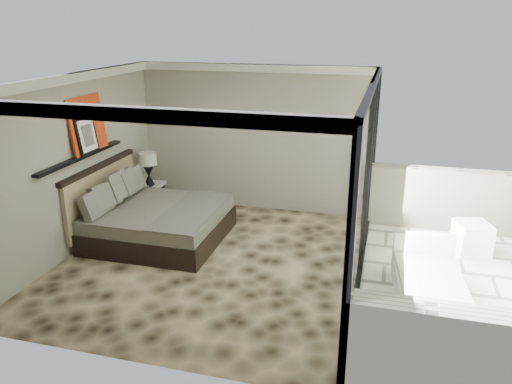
% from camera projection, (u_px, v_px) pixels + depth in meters
% --- Properties ---
extents(floor, '(5.00, 5.00, 0.00)m').
position_uv_depth(floor, '(212.00, 261.00, 7.75)').
color(floor, black).
rests_on(floor, ground).
extents(ceiling, '(4.50, 5.00, 0.02)m').
position_uv_depth(ceiling, '(206.00, 79.00, 6.85)').
color(ceiling, silver).
rests_on(ceiling, back_wall).
extents(back_wall, '(4.50, 0.02, 2.80)m').
position_uv_depth(back_wall, '(254.00, 139.00, 9.57)').
color(back_wall, gray).
rests_on(back_wall, floor).
extents(left_wall, '(0.02, 5.00, 2.80)m').
position_uv_depth(left_wall, '(75.00, 164.00, 7.85)').
color(left_wall, gray).
rests_on(left_wall, floor).
extents(glass_wall, '(0.08, 5.00, 2.80)m').
position_uv_depth(glass_wall, '(365.00, 188.00, 6.74)').
color(glass_wall, white).
rests_on(glass_wall, floor).
extents(terrace_slab, '(3.00, 5.00, 0.12)m').
position_uv_depth(terrace_slab, '(469.00, 298.00, 6.84)').
color(terrace_slab, beige).
rests_on(terrace_slab, ground).
extents(picture_ledge, '(0.12, 2.20, 0.05)m').
position_uv_depth(picture_ledge, '(81.00, 157.00, 7.90)').
color(picture_ledge, black).
rests_on(picture_ledge, left_wall).
extents(bed, '(2.16, 2.09, 1.19)m').
position_uv_depth(bed, '(154.00, 219.00, 8.47)').
color(bed, black).
rests_on(bed, floor).
extents(nightstand, '(0.66, 0.66, 0.51)m').
position_uv_depth(nightstand, '(150.00, 196.00, 9.86)').
color(nightstand, black).
rests_on(nightstand, floor).
extents(table_lamp, '(0.35, 0.35, 0.64)m').
position_uv_depth(table_lamp, '(148.00, 164.00, 9.62)').
color(table_lamp, black).
rests_on(table_lamp, nightstand).
extents(abstract_canvas, '(0.13, 0.90, 0.90)m').
position_uv_depth(abstract_canvas, '(87.00, 124.00, 7.99)').
color(abstract_canvas, '#B0270F').
rests_on(abstract_canvas, picture_ledge).
extents(framed_print, '(0.11, 0.50, 0.60)m').
position_uv_depth(framed_print, '(87.00, 135.00, 7.91)').
color(framed_print, black).
rests_on(framed_print, picture_ledge).
extents(ottoman, '(0.62, 0.62, 0.50)m').
position_uv_depth(ottoman, '(472.00, 238.00, 7.98)').
color(ottoman, white).
rests_on(ottoman, terrace_slab).
extents(lounger, '(1.01, 1.78, 0.67)m').
position_uv_depth(lounger, '(430.00, 287.00, 6.58)').
color(lounger, silver).
rests_on(lounger, terrace_slab).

